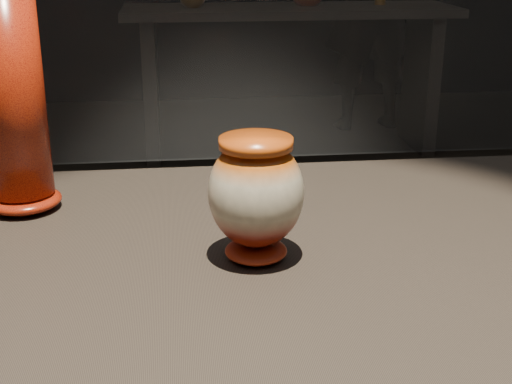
% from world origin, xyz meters
% --- Properties ---
extents(main_vase, '(0.15, 0.15, 0.17)m').
position_xyz_m(main_vase, '(-0.05, -0.02, 0.99)').
color(main_vase, '#691509').
rests_on(main_vase, display_plinth).
extents(tall_vase, '(0.15, 0.15, 0.37)m').
position_xyz_m(tall_vase, '(-0.40, 0.21, 1.08)').
color(tall_vase, '#AA290B').
rests_on(tall_vase, display_plinth).
extents(back_shelf, '(2.00, 0.60, 0.90)m').
position_xyz_m(back_shelf, '(0.55, 3.45, 0.64)').
color(back_shelf, black).
rests_on(back_shelf, ground).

